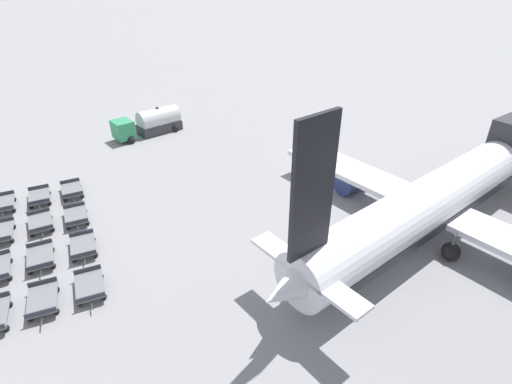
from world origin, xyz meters
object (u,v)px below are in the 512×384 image
at_px(airplane, 441,197).
at_px(fuel_tanker_primary, 152,123).
at_px(baggage_dolly_row_mid_b_col_b, 76,216).
at_px(baggage_dolly_row_mid_a_col_b, 40,223).
at_px(baggage_dolly_row_mid_b_col_c, 83,246).
at_px(baggage_dolly_row_mid_b_col_d, 90,286).
at_px(baggage_dolly_row_mid_a_col_c, 40,257).
at_px(baggage_dolly_row_mid_a_col_d, 43,300).
at_px(baggage_dolly_row_mid_a_col_a, 39,197).
at_px(baggage_dolly_row_mid_b_col_a, 72,190).
at_px(baggage_dolly_row_near_col_a, 3,204).
at_px(baggage_dolly_row_near_col_b, 1,233).

xyz_separation_m(airplane, fuel_tanker_primary, (-32.01, -12.14, -1.60)).
bearing_deg(baggage_dolly_row_mid_b_col_b, baggage_dolly_row_mid_a_col_b, -100.94).
relative_size(baggage_dolly_row_mid_b_col_b, baggage_dolly_row_mid_b_col_c, 1.00).
bearing_deg(baggage_dolly_row_mid_a_col_b, baggage_dolly_row_mid_b_col_c, 24.10).
bearing_deg(baggage_dolly_row_mid_b_col_d, baggage_dolly_row_mid_a_col_c, -154.73).
xyz_separation_m(baggage_dolly_row_mid_a_col_c, baggage_dolly_row_mid_b_col_b, (-4.25, 3.23, 0.00)).
xyz_separation_m(airplane, baggage_dolly_row_mid_b_col_d, (-7.32, -25.23, -2.47)).
distance_m(baggage_dolly_row_mid_a_col_c, baggage_dolly_row_mid_a_col_d, 4.64).
height_order(baggage_dolly_row_mid_a_col_a, baggage_dolly_row_mid_a_col_c, same).
relative_size(airplane, baggage_dolly_row_mid_b_col_d, 9.78).
xyz_separation_m(airplane, baggage_dolly_row_mid_a_col_a, (-21.53, -26.48, -2.47)).
bearing_deg(baggage_dolly_row_mid_b_col_a, airplane, 48.17).
height_order(baggage_dolly_row_mid_a_col_a, baggage_dolly_row_mid_a_col_b, same).
xyz_separation_m(baggage_dolly_row_near_col_a, baggage_dolly_row_near_col_b, (4.75, -0.46, 0.00)).
bearing_deg(airplane, baggage_dolly_row_mid_a_col_b, -122.25).
relative_size(airplane, baggage_dolly_row_mid_b_col_c, 9.78).
bearing_deg(baggage_dolly_row_mid_a_col_a, baggage_dolly_row_mid_a_col_d, -6.23).
bearing_deg(airplane, baggage_dolly_row_mid_b_col_b, -124.15).
distance_m(baggage_dolly_row_mid_a_col_a, baggage_dolly_row_mid_b_col_b, 5.48).
relative_size(baggage_dolly_row_mid_b_col_c, baggage_dolly_row_mid_b_col_d, 1.00).
height_order(airplane, baggage_dolly_row_mid_b_col_c, airplane).
relative_size(fuel_tanker_primary, baggage_dolly_row_mid_a_col_d, 2.32).
relative_size(baggage_dolly_row_near_col_b, baggage_dolly_row_mid_a_col_b, 1.01).
bearing_deg(baggage_dolly_row_mid_b_col_c, baggage_dolly_row_near_col_b, -135.84).
height_order(fuel_tanker_primary, baggage_dolly_row_mid_a_col_a, fuel_tanker_primary).
xyz_separation_m(baggage_dolly_row_near_col_b, baggage_dolly_row_mid_b_col_c, (5.21, 5.06, 0.00)).
bearing_deg(baggage_dolly_row_mid_b_col_d, baggage_dolly_row_near_col_a, -164.42).
xyz_separation_m(baggage_dolly_row_near_col_b, baggage_dolly_row_mid_b_col_a, (-4.11, 5.99, 0.00)).
xyz_separation_m(fuel_tanker_primary, baggage_dolly_row_near_col_a, (10.09, -17.16, -0.87)).
xyz_separation_m(baggage_dolly_row_mid_a_col_b, baggage_dolly_row_mid_b_col_d, (9.68, 1.72, 0.00)).
bearing_deg(baggage_dolly_row_mid_a_col_b, fuel_tanker_primary, 135.36).
bearing_deg(baggage_dolly_row_mid_a_col_d, baggage_dolly_row_mid_b_col_c, 142.53).
relative_size(baggage_dolly_row_mid_a_col_c, baggage_dolly_row_mid_b_col_d, 1.00).
bearing_deg(baggage_dolly_row_mid_b_col_d, baggage_dolly_row_mid_b_col_b, 174.33).
distance_m(baggage_dolly_row_mid_a_col_a, baggage_dolly_row_mid_b_col_a, 2.73).
relative_size(baggage_dolly_row_mid_b_col_b, baggage_dolly_row_mid_b_col_d, 1.00).
relative_size(airplane, baggage_dolly_row_near_col_b, 9.79).
relative_size(baggage_dolly_row_near_col_b, baggage_dolly_row_mid_b_col_d, 1.00).
bearing_deg(baggage_dolly_row_mid_b_col_d, airplane, 73.81).
bearing_deg(fuel_tanker_primary, baggage_dolly_row_mid_b_col_a, -47.27).
bearing_deg(baggage_dolly_row_mid_a_col_a, airplane, 50.89).
relative_size(airplane, baggage_dolly_row_mid_b_col_b, 9.81).
height_order(baggage_dolly_row_mid_a_col_b, baggage_dolly_row_mid_a_col_c, same).
bearing_deg(baggage_dolly_row_mid_b_col_a, baggage_dolly_row_mid_b_col_b, -6.62).
bearing_deg(baggage_dolly_row_mid_a_col_d, baggage_dolly_row_near_col_a, -174.82).
height_order(fuel_tanker_primary, baggage_dolly_row_mid_a_col_d, fuel_tanker_primary).
relative_size(baggage_dolly_row_mid_b_col_a, baggage_dolly_row_mid_b_col_d, 0.99).
distance_m(fuel_tanker_primary, baggage_dolly_row_near_col_b, 23.05).
distance_m(fuel_tanker_primary, baggage_dolly_row_mid_b_col_d, 27.95).
xyz_separation_m(fuel_tanker_primary, baggage_dolly_row_mid_a_col_d, (24.38, -15.86, -0.87)).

